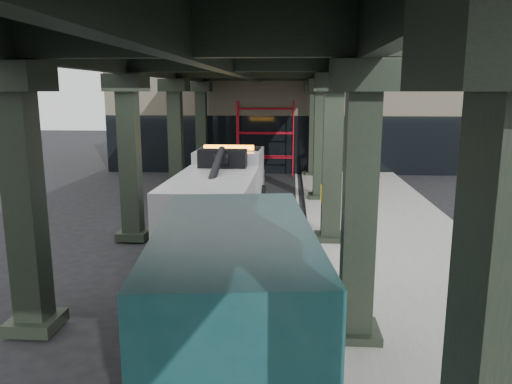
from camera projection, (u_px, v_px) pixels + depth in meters
The scene contains 8 objects.
ground at pixel (236, 264), 13.21m from camera, with size 90.00×90.00×0.00m, color black.
sidewalk at pixel (394, 243), 14.84m from camera, with size 5.00×40.00×0.15m, color gray.
lane_stripe at pixel (300, 243), 15.05m from camera, with size 0.12×38.00×0.01m, color silver.
viaduct at pixel (229, 57), 14.11m from camera, with size 7.40×32.00×6.40m.
building at pixel (301, 99), 31.83m from camera, with size 22.00×10.00×8.00m, color #C6B793.
scaffolding at pixel (266, 136), 27.11m from camera, with size 3.08×0.88×4.00m.
tow_truck at pixel (221, 190), 16.34m from camera, with size 2.66×8.44×2.75m.
towed_van at pixel (234, 292), 7.94m from camera, with size 3.09×6.47×2.54m.
Camera 1 is at (1.41, -12.50, 4.50)m, focal length 35.00 mm.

